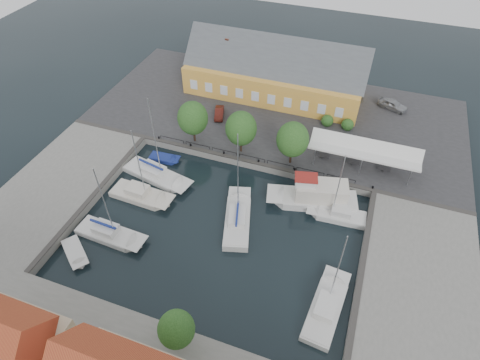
# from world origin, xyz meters

# --- Properties ---
(ground) EXTENTS (140.00, 140.00, 0.00)m
(ground) POSITION_xyz_m (0.00, 0.00, 0.00)
(ground) COLOR black
(ground) RESTS_ON ground
(north_quay) EXTENTS (56.00, 26.00, 1.00)m
(north_quay) POSITION_xyz_m (0.00, 23.00, 0.50)
(north_quay) COLOR #2D2D30
(north_quay) RESTS_ON ground
(west_quay) EXTENTS (12.00, 24.00, 1.00)m
(west_quay) POSITION_xyz_m (-22.00, -2.00, 0.50)
(west_quay) COLOR slate
(west_quay) RESTS_ON ground
(east_quay) EXTENTS (12.00, 24.00, 1.00)m
(east_quay) POSITION_xyz_m (22.00, -2.00, 0.50)
(east_quay) COLOR slate
(east_quay) RESTS_ON ground
(quay_edge_fittings) EXTENTS (56.00, 24.72, 0.40)m
(quay_edge_fittings) POSITION_xyz_m (0.02, 4.75, 1.06)
(quay_edge_fittings) COLOR #383533
(quay_edge_fittings) RESTS_ON north_quay
(warehouse) EXTENTS (28.56, 14.00, 9.55)m
(warehouse) POSITION_xyz_m (-2.60, 28.36, 4.43)
(warehouse) COLOR gold
(warehouse) RESTS_ON north_quay
(tent_canopy) EXTENTS (14.00, 4.00, 2.83)m
(tent_canopy) POSITION_xyz_m (14.00, 14.50, 3.68)
(tent_canopy) COLOR silver
(tent_canopy) RESTS_ON north_quay
(quay_trees) EXTENTS (18.20, 4.20, 6.30)m
(quay_trees) POSITION_xyz_m (-2.00, 12.00, 4.88)
(quay_trees) COLOR black
(quay_trees) RESTS_ON north_quay
(car_silver) EXTENTS (4.89, 3.27, 1.55)m
(car_silver) POSITION_xyz_m (16.84, 29.86, 1.77)
(car_silver) COLOR #989B9F
(car_silver) RESTS_ON north_quay
(car_red) EXTENTS (2.30, 3.86, 1.20)m
(car_red) POSITION_xyz_m (-7.95, 18.78, 1.60)
(car_red) COLOR #571A14
(car_red) RESTS_ON north_quay
(center_sailboat) EXTENTS (5.30, 9.73, 12.91)m
(center_sailboat) POSITION_xyz_m (1.64, 0.59, 0.36)
(center_sailboat) COLOR silver
(center_sailboat) RESTS_ON ground
(trawler) EXTENTS (11.52, 5.78, 5.00)m
(trawler) POSITION_xyz_m (9.60, 6.78, 1.02)
(trawler) COLOR silver
(trawler) RESTS_ON ground
(east_boat_a) EXTENTS (7.19, 2.73, 10.18)m
(east_boat_a) POSITION_xyz_m (12.68, 5.34, 0.26)
(east_boat_a) COLOR silver
(east_boat_a) RESTS_ON ground
(east_boat_c) EXTENTS (3.55, 8.99, 11.17)m
(east_boat_c) POSITION_xyz_m (13.65, -7.11, 0.26)
(east_boat_c) COLOR silver
(east_boat_c) RESTS_ON ground
(west_boat_a) EXTENTS (10.31, 4.82, 13.06)m
(west_boat_a) POSITION_xyz_m (-11.17, 4.27, 0.27)
(west_boat_a) COLOR silver
(west_boat_a) RESTS_ON ground
(west_boat_b) EXTENTS (8.40, 3.18, 11.28)m
(west_boat_b) POSITION_xyz_m (-11.22, 0.31, 0.26)
(west_boat_b) COLOR beige
(west_boat_b) RESTS_ON ground
(west_boat_d) EXTENTS (8.67, 2.95, 11.40)m
(west_boat_d) POSITION_xyz_m (-11.40, -6.38, 0.27)
(west_boat_d) COLOR silver
(west_boat_d) RESTS_ON ground
(launch_sw) EXTENTS (4.83, 4.24, 0.98)m
(launch_sw) POSITION_xyz_m (-13.67, -9.78, 0.09)
(launch_sw) COLOR silver
(launch_sw) RESTS_ON ground
(launch_nw) EXTENTS (4.43, 1.98, 0.88)m
(launch_nw) POSITION_xyz_m (-11.88, 7.78, 0.09)
(launch_nw) COLOR navy
(launch_nw) RESTS_ON ground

